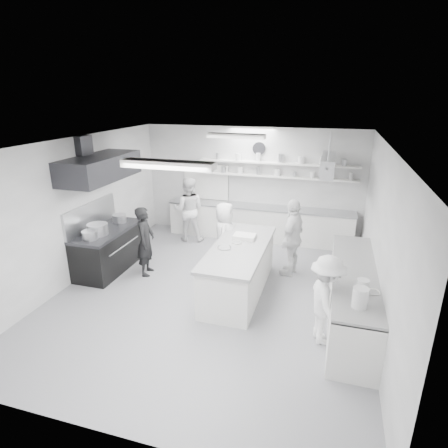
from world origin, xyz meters
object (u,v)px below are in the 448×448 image
(cook_back, at_px, (189,209))
(back_counter, at_px, (259,223))
(right_counter, at_px, (352,296))
(stove, at_px, (109,251))
(cook_stove, at_px, (145,241))
(prep_island, at_px, (239,270))

(cook_back, bearing_deg, back_counter, -173.62)
(right_counter, distance_m, cook_back, 5.03)
(stove, relative_size, cook_back, 1.03)
(cook_back, bearing_deg, stove, 51.40)
(stove, xyz_separation_m, cook_stove, (0.93, 0.02, 0.33))
(right_counter, relative_size, prep_island, 1.30)
(stove, distance_m, cook_back, 2.48)
(cook_stove, bearing_deg, prep_island, -105.58)
(right_counter, relative_size, cook_stove, 2.12)
(stove, distance_m, cook_stove, 0.99)
(right_counter, xyz_separation_m, cook_stove, (-4.32, 0.62, 0.31))
(back_counter, height_order, cook_back, cook_back)
(cook_stove, xyz_separation_m, cook_back, (0.16, 2.17, 0.09))
(back_counter, distance_m, prep_island, 2.96)
(back_counter, bearing_deg, prep_island, -86.31)
(back_counter, bearing_deg, stove, -136.01)
(stove, relative_size, cook_stove, 1.16)
(cook_stove, relative_size, cook_back, 0.89)
(stove, bearing_deg, prep_island, -2.92)
(stove, height_order, cook_back, cook_back)
(right_counter, xyz_separation_m, cook_back, (-4.16, 2.79, 0.40))
(prep_island, bearing_deg, cook_back, 130.65)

